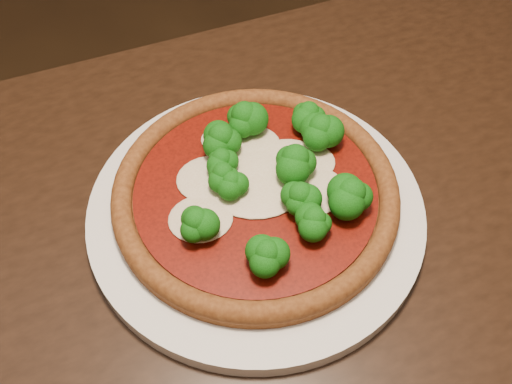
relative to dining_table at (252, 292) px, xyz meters
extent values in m
cube|color=black|center=(0.00, 0.00, 0.08)|extent=(1.45, 1.01, 0.04)
cylinder|color=black|center=(0.52, 0.45, -0.30)|extent=(0.06, 0.06, 0.71)
cylinder|color=silver|center=(0.01, 0.04, 0.11)|extent=(0.36, 0.36, 0.02)
cylinder|color=brown|center=(0.01, 0.05, 0.12)|extent=(0.30, 0.30, 0.01)
torus|color=brown|center=(0.01, 0.05, 0.13)|extent=(0.30, 0.30, 0.02)
cylinder|color=#6A0E05|center=(0.01, 0.05, 0.13)|extent=(0.26, 0.26, 0.00)
ellipsoid|color=beige|center=(0.07, 0.08, 0.13)|extent=(0.06, 0.05, 0.00)
ellipsoid|color=beige|center=(-0.02, 0.12, 0.13)|extent=(0.04, 0.04, 0.00)
ellipsoid|color=beige|center=(-0.05, 0.02, 0.13)|extent=(0.07, 0.06, 0.01)
ellipsoid|color=beige|center=(0.01, 0.06, 0.13)|extent=(0.11, 0.10, 0.01)
ellipsoid|color=beige|center=(0.05, 0.08, 0.13)|extent=(0.08, 0.07, 0.01)
ellipsoid|color=beige|center=(0.07, 0.04, 0.13)|extent=(0.08, 0.07, 0.01)
ellipsoid|color=beige|center=(0.02, 0.11, 0.13)|extent=(0.07, 0.06, 0.01)
ellipsoid|color=beige|center=(-0.03, 0.07, 0.13)|extent=(0.07, 0.06, 0.01)
ellipsoid|color=#167813|center=(0.01, 0.13, 0.16)|extent=(0.05, 0.05, 0.04)
ellipsoid|color=#167813|center=(0.05, 0.02, 0.15)|extent=(0.04, 0.04, 0.04)
ellipsoid|color=#167813|center=(-0.02, 0.10, 0.16)|extent=(0.05, 0.05, 0.04)
ellipsoid|color=#167813|center=(-0.02, 0.06, 0.15)|extent=(0.04, 0.04, 0.03)
ellipsoid|color=#167813|center=(0.05, 0.06, 0.16)|extent=(0.05, 0.05, 0.04)
ellipsoid|color=#167813|center=(0.01, -0.04, 0.15)|extent=(0.04, 0.04, 0.04)
ellipsoid|color=#167813|center=(0.06, -0.01, 0.15)|extent=(0.04, 0.04, 0.03)
ellipsoid|color=#167813|center=(0.10, 0.01, 0.16)|extent=(0.05, 0.05, 0.04)
ellipsoid|color=#167813|center=(-0.02, 0.08, 0.15)|extent=(0.04, 0.04, 0.03)
ellipsoid|color=#167813|center=(0.08, 0.13, 0.15)|extent=(0.04, 0.04, 0.04)
ellipsoid|color=#167813|center=(0.09, 0.10, 0.16)|extent=(0.05, 0.05, 0.04)
ellipsoid|color=#167813|center=(-0.01, 0.05, 0.15)|extent=(0.04, 0.04, 0.03)
ellipsoid|color=#167813|center=(-0.05, 0.00, 0.15)|extent=(0.04, 0.04, 0.04)
camera|label=1|loc=(-0.04, -0.31, 0.60)|focal=40.00mm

